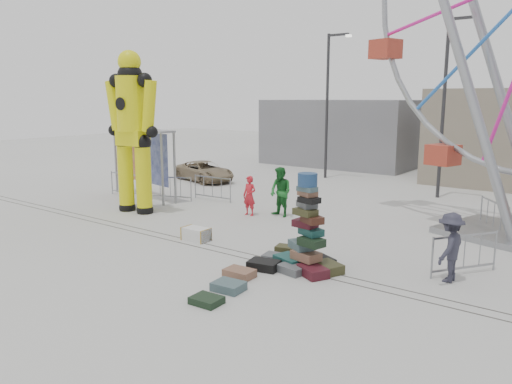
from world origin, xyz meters
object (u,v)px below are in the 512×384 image
Objects in this scene: lamp_post_right at (446,99)px; pedestrian_red at (249,196)px; barricade_wheel_front at (464,254)px; barricade_dummy_c at (212,188)px; barricade_dummy_a at (126,185)px; parked_suv at (204,171)px; steamer_trunk at (196,234)px; lamp_post_left at (329,99)px; pedestrian_green at (281,192)px; pedestrian_black at (143,189)px; barricade_dummy_b at (170,188)px; suitcase_tower at (307,243)px; crash_test_dummy at (132,126)px; pedestrian_grey at (450,247)px; banner_scaffold at (143,146)px; barricade_wheel_back at (494,217)px.

lamp_post_right reaches higher than pedestrian_red.
barricade_dummy_c is at bearing 108.93° from barricade_wheel_front.
parked_suv is (-0.05, 5.43, -0.00)m from barricade_dummy_a.
pedestrian_red reaches higher than steamer_trunk.
lamp_post_left is 8.04m from parked_suv.
pedestrian_green is at bearing 105.82° from barricade_wheel_front.
pedestrian_black is (-12.89, 0.34, 0.25)m from barricade_wheel_front.
lamp_post_left is at bearing 54.50° from barricade_dummy_b.
suitcase_tower is 9.67m from crash_test_dummy.
suitcase_tower is 10.58m from barricade_dummy_b.
lamp_post_right is 11.85m from pedestrian_grey.
barricade_dummy_b is (2.34, 0.57, 0.00)m from barricade_dummy_a.
barricade_dummy_c is at bearing -105.57° from pedestrian_grey.
lamp_post_left is at bearing 62.37° from barricade_dummy_a.
suitcase_tower reaches higher than barricade_wheel_front.
crash_test_dummy is at bearing -98.04° from barricade_dummy_b.
pedestrian_green reaches higher than pedestrian_red.
barricade_dummy_c is 1.26× the size of pedestrian_black.
pedestrian_black is at bearing -133.73° from lamp_post_right.
pedestrian_grey is at bearing -141.83° from pedestrian_black.
lamp_post_right is 2.04× the size of parked_suv.
lamp_post_right reaches higher than barricade_dummy_c.
pedestrian_grey is at bearing -159.11° from barricade_wheel_front.
pedestrian_black reaches higher than barricade_wheel_front.
pedestrian_green is 0.49× the size of parked_suv.
pedestrian_black is 0.90× the size of pedestrian_grey.
barricade_dummy_a and barricade_wheel_front have the same top height.
barricade_dummy_c is 1.00× the size of barricade_wheel_front.
parked_suv is at bearing -165.83° from lamp_post_right.
banner_scaffold is 5.52m from parked_suv.
lamp_post_right reaches higher than pedestrian_grey.
lamp_post_left is 1.22× the size of crash_test_dummy.
lamp_post_right is at bearing 177.16° from barricade_wheel_back.
pedestrian_green is 9.26m from parked_suv.
barricade_wheel_front is (14.58, -1.89, -1.83)m from banner_scaffold.
banner_scaffold reaches higher than pedestrian_green.
suitcase_tower is 6.50m from pedestrian_red.
suitcase_tower is 0.67× the size of parked_suv.
pedestrian_red is at bearing -104.26° from pedestrian_grey.
barricade_dummy_b reaches higher than parked_suv.
banner_scaffold is (-10.95, -8.13, -2.10)m from lamp_post_right.
lamp_post_left is 12.52m from crash_test_dummy.
lamp_post_right and lamp_post_left have the same top height.
banner_scaffold is at bearing -111.29° from lamp_post_left.
pedestrian_red is at bearing -78.18° from lamp_post_left.
pedestrian_grey is at bearing -11.25° from barricade_dummy_a.
crash_test_dummy is 3.27× the size of barricade_wheel_front.
banner_scaffold is 2.52× the size of pedestrian_grey.
pedestrian_green is (4.16, -0.72, 0.41)m from barricade_dummy_c.
parked_suv is at bearing 100.29° from barricade_wheel_front.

